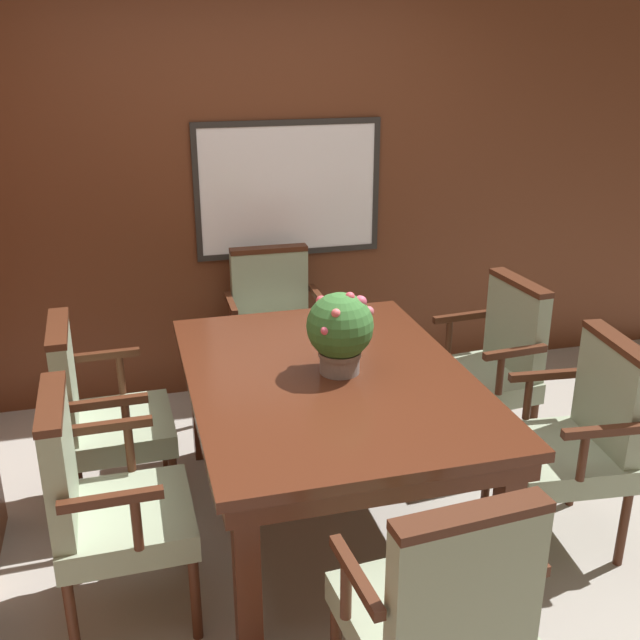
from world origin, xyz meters
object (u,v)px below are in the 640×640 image
object	(u,v)px
chair_right_far	(491,361)
potted_plant	(340,330)
chair_head_near	(440,608)
chair_left_near	(103,499)
chair_head_far	(274,323)
chair_right_near	(577,434)
dining_table	(329,393)
chair_left_far	(99,411)

from	to	relation	value
chair_right_far	potted_plant	distance (m)	1.13
chair_head_near	potted_plant	size ratio (longest dim) A/B	2.60
chair_right_far	potted_plant	world-z (taller)	potted_plant
chair_left_near	chair_head_near	size ratio (longest dim) A/B	1.00
chair_left_near	chair_head_far	distance (m)	1.90
chair_head_near	chair_right_near	bearing A→B (deg)	-145.07
dining_table	chair_head_far	bearing A→B (deg)	89.48
dining_table	chair_left_far	bearing A→B (deg)	159.69
chair_head_near	chair_head_far	xyz separation A→B (m)	(0.00, 2.48, 0.00)
chair_head_near	chair_head_far	size ratio (longest dim) A/B	1.00
dining_table	potted_plant	bearing A→B (deg)	13.04
dining_table	chair_left_near	world-z (taller)	chair_left_near
chair_left_far	chair_right_near	distance (m)	2.16
dining_table	potted_plant	xyz separation A→B (m)	(0.05, 0.01, 0.29)
chair_head_near	potted_plant	world-z (taller)	potted_plant
chair_right_near	chair_head_far	xyz separation A→B (m)	(-1.00, 1.65, 0.00)
chair_left_far	chair_right_far	xyz separation A→B (m)	(2.02, 0.04, 0.00)
chair_left_far	chair_head_near	distance (m)	1.89
potted_plant	chair_left_far	bearing A→B (deg)	161.24
chair_right_far	chair_right_near	world-z (taller)	same
chair_left_near	chair_right_near	world-z (taller)	same
chair_left_far	potted_plant	bearing A→B (deg)	-110.38
chair_right_near	potted_plant	xyz separation A→B (m)	(-0.96, 0.41, 0.43)
chair_left_near	dining_table	bearing A→B (deg)	-70.53
chair_right_far	chair_head_far	xyz separation A→B (m)	(-1.01, 0.85, 0.00)
chair_right_near	chair_head_near	size ratio (longest dim) A/B	1.00
chair_left_far	potted_plant	distance (m)	1.20
chair_left_near	chair_left_far	bearing A→B (deg)	0.48
chair_right_near	chair_head_far	bearing A→B (deg)	-143.03
chair_head_near	chair_head_far	bearing A→B (deg)	-94.55
chair_left_far	potted_plant	world-z (taller)	potted_plant
dining_table	chair_right_far	size ratio (longest dim) A/B	1.73
dining_table	chair_left_far	distance (m)	1.08
chair_head_near	dining_table	bearing A→B (deg)	-94.04
dining_table	chair_right_far	world-z (taller)	chair_right_far
chair_left_near	chair_right_far	xyz separation A→B (m)	(2.00, 0.78, 0.00)
chair_left_far	chair_right_far	bearing A→B (deg)	-90.47
dining_table	chair_head_near	world-z (taller)	chair_head_near
dining_table	chair_right_near	world-z (taller)	chair_right_near
chair_left_far	potted_plant	xyz separation A→B (m)	(1.06, -0.36, 0.43)
chair_right_near	potted_plant	world-z (taller)	potted_plant
chair_left_near	chair_right_near	distance (m)	2.00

